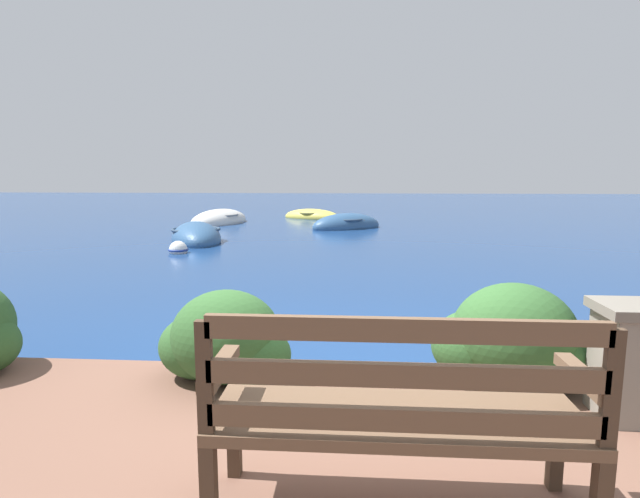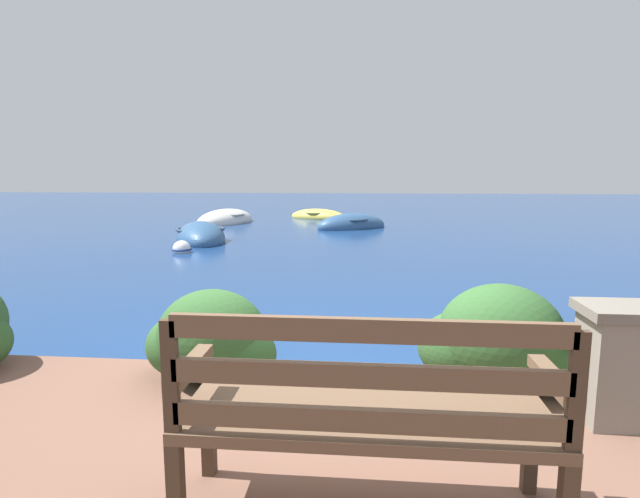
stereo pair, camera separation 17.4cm
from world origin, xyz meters
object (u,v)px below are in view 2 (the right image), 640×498
Objects in this scene: rowboat_nearest at (201,238)px; rowboat_mid at (352,226)px; park_bench at (366,412)px; rowboat_far at (226,221)px; mooring_buoy at (182,249)px; rowboat_outer at (318,217)px.

rowboat_mid is at bearing 110.19° from rowboat_nearest.
rowboat_nearest is 1.09× the size of rowboat_mid.
rowboat_mid is (-0.41, 13.42, -0.63)m from park_bench.
rowboat_mid is at bearing -89.04° from rowboat_far.
rowboat_outer is at bearing 75.93° from mooring_buoy.
rowboat_nearest is 6.43× the size of mooring_buoy.
rowboat_nearest is at bearing -170.06° from rowboat_mid.
rowboat_outer is at bearing 139.33° from rowboat_nearest.
mooring_buoy is (-2.14, -8.53, 0.01)m from rowboat_outer.
rowboat_nearest reaches higher than rowboat_outer.
rowboat_outer reaches higher than mooring_buoy.
park_bench is 0.51× the size of rowboat_far.
park_bench is 15.44m from rowboat_far.
rowboat_far is (-4.33, 1.26, 0.00)m from rowboat_mid.
rowboat_outer is (2.33, 6.70, -0.02)m from rowboat_nearest.
rowboat_nearest is 1.83m from mooring_buoy.
rowboat_far is at bearing 132.04° from rowboat_mid.
rowboat_outer is at bearing 79.92° from rowboat_mid.
rowboat_nearest is at bearing 118.03° from park_bench.
rowboat_mid is 5.90× the size of mooring_buoy.
mooring_buoy is at bearing -155.36° from rowboat_far.
mooring_buoy is at bearing 101.24° from rowboat_outer.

